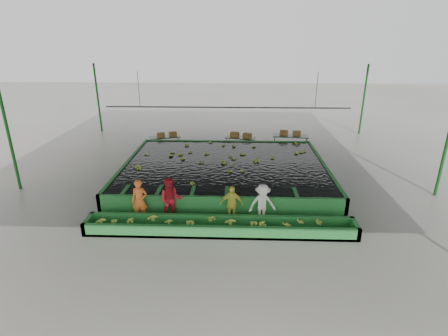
{
  "coord_description": "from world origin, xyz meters",
  "views": [
    {
      "loc": [
        0.55,
        -14.86,
        6.84
      ],
      "look_at": [
        0.0,
        0.5,
        1.0
      ],
      "focal_mm": 28.0,
      "sensor_mm": 36.0,
      "label": 1
    }
  ],
  "objects_px": {
    "worker_c": "(231,204)",
    "box_stack_right": "(290,135)",
    "worker_a": "(140,201)",
    "sorting_trough": "(220,226)",
    "worker_d": "(262,204)",
    "packing_table_mid": "(240,144)",
    "box_stack_mid": "(241,137)",
    "packing_table_right": "(290,143)",
    "flotation_tank": "(225,171)",
    "worker_b": "(171,200)",
    "box_stack_left": "(167,137)",
    "packing_table_left": "(165,143)"
  },
  "relations": [
    {
      "from": "box_stack_mid",
      "to": "box_stack_right",
      "type": "height_order",
      "value": "box_stack_right"
    },
    {
      "from": "worker_a",
      "to": "worker_b",
      "type": "relative_size",
      "value": 0.95
    },
    {
      "from": "worker_b",
      "to": "packing_table_left",
      "type": "xyz_separation_m",
      "value": [
        -2.03,
        9.13,
        -0.47
      ]
    },
    {
      "from": "box_stack_left",
      "to": "box_stack_right",
      "type": "bearing_deg",
      "value": 0.94
    },
    {
      "from": "packing_table_right",
      "to": "box_stack_right",
      "type": "bearing_deg",
      "value": 153.83
    },
    {
      "from": "worker_c",
      "to": "worker_d",
      "type": "relative_size",
      "value": 0.96
    },
    {
      "from": "box_stack_left",
      "to": "box_stack_mid",
      "type": "height_order",
      "value": "box_stack_left"
    },
    {
      "from": "packing_table_left",
      "to": "packing_table_right",
      "type": "xyz_separation_m",
      "value": [
        7.95,
        0.11,
        0.07
      ]
    },
    {
      "from": "worker_c",
      "to": "packing_table_right",
      "type": "bearing_deg",
      "value": 66.27
    },
    {
      "from": "worker_c",
      "to": "box_stack_right",
      "type": "relative_size",
      "value": 1.19
    },
    {
      "from": "worker_d",
      "to": "packing_table_right",
      "type": "xyz_separation_m",
      "value": [
        2.39,
        9.24,
        -0.3
      ]
    },
    {
      "from": "worker_d",
      "to": "packing_table_mid",
      "type": "distance_m",
      "value": 9.26
    },
    {
      "from": "flotation_tank",
      "to": "box_stack_mid",
      "type": "relative_size",
      "value": 7.46
    },
    {
      "from": "packing_table_left",
      "to": "worker_d",
      "type": "bearing_deg",
      "value": -58.68
    },
    {
      "from": "worker_d",
      "to": "box_stack_mid",
      "type": "distance_m",
      "value": 9.21
    },
    {
      "from": "worker_b",
      "to": "packing_table_right",
      "type": "distance_m",
      "value": 10.98
    },
    {
      "from": "box_stack_mid",
      "to": "worker_c",
      "type": "bearing_deg",
      "value": -92.78
    },
    {
      "from": "packing_table_right",
      "to": "worker_a",
      "type": "bearing_deg",
      "value": -127.69
    },
    {
      "from": "box_stack_mid",
      "to": "packing_table_right",
      "type": "bearing_deg",
      "value": 1.0
    },
    {
      "from": "worker_b",
      "to": "worker_c",
      "type": "xyz_separation_m",
      "value": [
        2.34,
        0.0,
        -0.13
      ]
    },
    {
      "from": "packing_table_left",
      "to": "box_stack_mid",
      "type": "relative_size",
      "value": 1.41
    },
    {
      "from": "flotation_tank",
      "to": "box_stack_right",
      "type": "xyz_separation_m",
      "value": [
        3.94,
        4.96,
        0.55
      ]
    },
    {
      "from": "packing_table_mid",
      "to": "packing_table_right",
      "type": "height_order",
      "value": "packing_table_right"
    },
    {
      "from": "sorting_trough",
      "to": "worker_d",
      "type": "bearing_deg",
      "value": 26.71
    },
    {
      "from": "flotation_tank",
      "to": "sorting_trough",
      "type": "height_order",
      "value": "flotation_tank"
    },
    {
      "from": "box_stack_left",
      "to": "packing_table_mid",
      "type": "bearing_deg",
      "value": 1.0
    },
    {
      "from": "box_stack_left",
      "to": "box_stack_mid",
      "type": "xyz_separation_m",
      "value": [
        4.67,
        0.05,
        -0.02
      ]
    },
    {
      "from": "packing_table_mid",
      "to": "box_stack_left",
      "type": "bearing_deg",
      "value": -179.0
    },
    {
      "from": "packing_table_mid",
      "to": "box_stack_left",
      "type": "height_order",
      "value": "box_stack_left"
    },
    {
      "from": "worker_b",
      "to": "packing_table_right",
      "type": "height_order",
      "value": "worker_b"
    },
    {
      "from": "flotation_tank",
      "to": "box_stack_mid",
      "type": "bearing_deg",
      "value": 80.11
    },
    {
      "from": "worker_c",
      "to": "box_stack_left",
      "type": "height_order",
      "value": "worker_c"
    },
    {
      "from": "packing_table_right",
      "to": "box_stack_mid",
      "type": "xyz_separation_m",
      "value": [
        -3.13,
        -0.05,
        0.34
      ]
    },
    {
      "from": "worker_d",
      "to": "box_stack_left",
      "type": "height_order",
      "value": "worker_d"
    },
    {
      "from": "flotation_tank",
      "to": "worker_c",
      "type": "xyz_separation_m",
      "value": [
        0.4,
        -4.3,
        0.32
      ]
    },
    {
      "from": "box_stack_left",
      "to": "box_stack_mid",
      "type": "bearing_deg",
      "value": 0.63
    },
    {
      "from": "worker_b",
      "to": "worker_a",
      "type": "bearing_deg",
      "value": 172.94
    },
    {
      "from": "sorting_trough",
      "to": "worker_a",
      "type": "xyz_separation_m",
      "value": [
        -3.16,
        0.8,
        0.6
      ]
    },
    {
      "from": "worker_b",
      "to": "box_stack_right",
      "type": "height_order",
      "value": "worker_b"
    },
    {
      "from": "worker_c",
      "to": "box_stack_mid",
      "type": "bearing_deg",
      "value": 84.65
    },
    {
      "from": "worker_a",
      "to": "box_stack_right",
      "type": "xyz_separation_m",
      "value": [
        7.09,
        9.26,
        0.15
      ]
    },
    {
      "from": "worker_c",
      "to": "packing_table_left",
      "type": "bearing_deg",
      "value": 113.01
    },
    {
      "from": "worker_b",
      "to": "worker_c",
      "type": "relative_size",
      "value": 1.18
    },
    {
      "from": "sorting_trough",
      "to": "packing_table_mid",
      "type": "bearing_deg",
      "value": 85.31
    },
    {
      "from": "box_stack_right",
      "to": "sorting_trough",
      "type": "bearing_deg",
      "value": -111.37
    },
    {
      "from": "worker_a",
      "to": "worker_d",
      "type": "bearing_deg",
      "value": -1.2
    },
    {
      "from": "worker_a",
      "to": "box_stack_right",
      "type": "bearing_deg",
      "value": 51.35
    },
    {
      "from": "worker_a",
      "to": "sorting_trough",
      "type": "bearing_deg",
      "value": -15.43
    },
    {
      "from": "worker_a",
      "to": "packing_table_right",
      "type": "distance_m",
      "value": 11.68
    },
    {
      "from": "sorting_trough",
      "to": "box_stack_left",
      "type": "bearing_deg",
      "value": 111.05
    }
  ]
}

